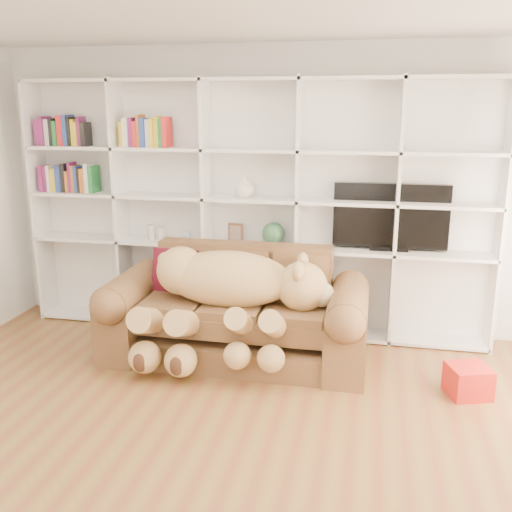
% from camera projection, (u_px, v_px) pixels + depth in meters
% --- Properties ---
extents(floor, '(5.00, 5.00, 0.00)m').
position_uv_depth(floor, '(174.00, 468.00, 3.48)').
color(floor, brown).
rests_on(floor, ground).
extents(wall_back, '(5.00, 0.02, 2.70)m').
position_uv_depth(wall_back, '(256.00, 191.00, 5.50)').
color(wall_back, white).
rests_on(wall_back, floor).
extents(bookshelf, '(4.43, 0.35, 2.40)m').
position_uv_depth(bookshelf, '(229.00, 196.00, 5.43)').
color(bookshelf, white).
rests_on(bookshelf, floor).
extents(sofa, '(2.24, 0.97, 0.94)m').
position_uv_depth(sofa, '(237.00, 317.00, 4.97)').
color(sofa, brown).
rests_on(sofa, floor).
extents(teddy_bear, '(1.60, 0.90, 0.93)m').
position_uv_depth(teddy_bear, '(227.00, 292.00, 4.72)').
color(teddy_bear, tan).
rests_on(teddy_bear, sofa).
extents(throw_pillow, '(0.44, 0.27, 0.44)m').
position_uv_depth(throw_pillow, '(177.00, 272.00, 5.15)').
color(throw_pillow, '#4F0D20').
rests_on(throw_pillow, sofa).
extents(gift_box, '(0.37, 0.35, 0.24)m').
position_uv_depth(gift_box, '(468.00, 381.00, 4.33)').
color(gift_box, red).
rests_on(gift_box, floor).
extents(tv, '(1.03, 0.18, 0.61)m').
position_uv_depth(tv, '(391.00, 217.00, 5.16)').
color(tv, black).
rests_on(tv, bookshelf).
extents(picture_frame, '(0.15, 0.06, 0.18)m').
position_uv_depth(picture_frame, '(235.00, 233.00, 5.45)').
color(picture_frame, brown).
rests_on(picture_frame, bookshelf).
extents(green_vase, '(0.22, 0.22, 0.22)m').
position_uv_depth(green_vase, '(273.00, 234.00, 5.37)').
color(green_vase, '#31603C').
rests_on(green_vase, bookshelf).
extents(figurine_tall, '(0.09, 0.09, 0.14)m').
position_uv_depth(figurine_tall, '(152.00, 232.00, 5.62)').
color(figurine_tall, beige).
rests_on(figurine_tall, bookshelf).
extents(figurine_short, '(0.09, 0.09, 0.12)m').
position_uv_depth(figurine_short, '(161.00, 234.00, 5.61)').
color(figurine_short, beige).
rests_on(figurine_short, bookshelf).
extents(snow_globe, '(0.10, 0.10, 0.10)m').
position_uv_depth(snow_globe, '(187.00, 235.00, 5.55)').
color(snow_globe, silver).
rests_on(snow_globe, bookshelf).
extents(shelf_vase, '(0.20, 0.20, 0.19)m').
position_uv_depth(shelf_vase, '(244.00, 187.00, 5.31)').
color(shelf_vase, white).
rests_on(shelf_vase, bookshelf).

